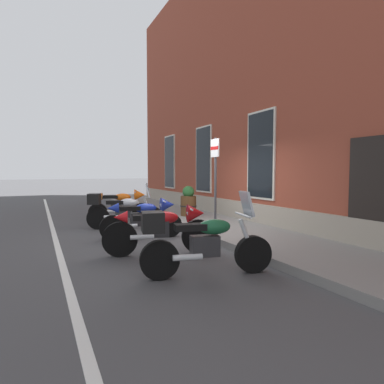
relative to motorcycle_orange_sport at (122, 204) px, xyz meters
name	(u,v)px	position (x,y,z in m)	size (l,w,h in m)	color
ground_plane	(191,235)	(2.95, 1.08, -0.57)	(140.00, 140.00, 0.00)	#424244
sidewalk	(228,228)	(2.95, 2.19, -0.50)	(26.92, 2.23, 0.15)	slate
lane_stripe	(58,247)	(2.95, -2.12, -0.57)	(26.92, 0.12, 0.01)	silver
brick_pub_facade	(348,74)	(2.95, 6.77, 4.25)	(20.92, 7.03, 9.66)	brown
motorcycle_orange_sport	(122,204)	(0.00, 0.00, 0.00)	(0.86, 1.93, 1.05)	black
motorcycle_silver_touring	(121,210)	(1.36, -0.36, -0.03)	(1.05, 2.05, 1.30)	black
motorcycle_blue_sport	(145,216)	(2.91, -0.14, -0.03)	(0.62, 1.99, 0.99)	black
motorcycle_red_sport	(164,227)	(4.53, -0.26, -0.03)	(0.79, 2.16, 0.98)	black
motorcycle_green_touring	(200,242)	(6.03, -0.24, -0.02)	(0.83, 2.08, 1.32)	black
parking_sign	(215,171)	(3.49, 1.48, 1.07)	(0.36, 0.07, 2.30)	#4C4C51
barrel_planter	(188,202)	(0.64, 2.09, 0.03)	(0.56, 0.56, 1.00)	brown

